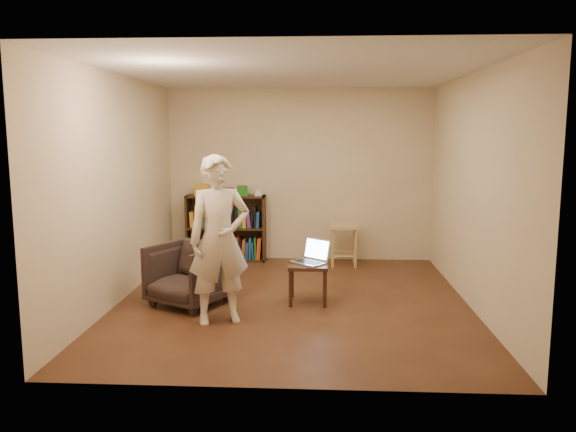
# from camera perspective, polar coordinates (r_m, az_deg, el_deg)

# --- Properties ---
(floor) EXTENTS (4.50, 4.50, 0.00)m
(floor) POSITION_cam_1_polar(r_m,az_deg,el_deg) (6.59, 0.49, -8.66)
(floor) COLOR #3F2114
(floor) RESTS_ON ground
(ceiling) EXTENTS (4.50, 4.50, 0.00)m
(ceiling) POSITION_cam_1_polar(r_m,az_deg,el_deg) (6.33, 0.52, 14.46)
(ceiling) COLOR silver
(ceiling) RESTS_ON wall_back
(wall_back) EXTENTS (4.00, 0.00, 4.00)m
(wall_back) POSITION_cam_1_polar(r_m,az_deg,el_deg) (8.57, 1.21, 4.18)
(wall_back) COLOR beige
(wall_back) RESTS_ON floor
(wall_left) EXTENTS (0.00, 4.50, 4.50)m
(wall_left) POSITION_cam_1_polar(r_m,az_deg,el_deg) (6.72, -16.80, 2.65)
(wall_left) COLOR beige
(wall_left) RESTS_ON floor
(wall_right) EXTENTS (0.00, 4.50, 4.50)m
(wall_right) POSITION_cam_1_polar(r_m,az_deg,el_deg) (6.55, 18.29, 2.44)
(wall_right) COLOR beige
(wall_right) RESTS_ON floor
(bookshelf) EXTENTS (1.20, 0.30, 1.00)m
(bookshelf) POSITION_cam_1_polar(r_m,az_deg,el_deg) (8.63, -6.28, -1.60)
(bookshelf) COLOR black
(bookshelf) RESTS_ON floor
(box_yellow) EXTENTS (0.22, 0.17, 0.17)m
(box_yellow) POSITION_cam_1_polar(r_m,az_deg,el_deg) (8.62, -8.81, 2.67)
(box_yellow) COLOR gold
(box_yellow) RESTS_ON bookshelf
(red_cloth) EXTENTS (0.36, 0.28, 0.11)m
(red_cloth) POSITION_cam_1_polar(r_m,az_deg,el_deg) (8.55, -6.62, 2.46)
(red_cloth) COLOR maroon
(red_cloth) RESTS_ON bookshelf
(box_green) EXTENTS (0.17, 0.17, 0.15)m
(box_green) POSITION_cam_1_polar(r_m,az_deg,el_deg) (8.47, -4.65, 2.57)
(box_green) COLOR #206C1C
(box_green) RESTS_ON bookshelf
(box_white) EXTENTS (0.12, 0.12, 0.08)m
(box_white) POSITION_cam_1_polar(r_m,az_deg,el_deg) (8.45, -3.09, 2.34)
(box_white) COLOR silver
(box_white) RESTS_ON bookshelf
(stool) EXTENTS (0.42, 0.42, 0.61)m
(stool) POSITION_cam_1_polar(r_m,az_deg,el_deg) (8.27, 5.70, -1.68)
(stool) COLOR #A68E50
(stool) RESTS_ON floor
(armchair) EXTENTS (1.03, 1.04, 0.70)m
(armchair) POSITION_cam_1_polar(r_m,az_deg,el_deg) (6.48, -10.04, -5.84)
(armchair) COLOR #2C201D
(armchair) RESTS_ON floor
(side_table) EXTENTS (0.45, 0.45, 0.45)m
(side_table) POSITION_cam_1_polar(r_m,az_deg,el_deg) (6.46, 2.06, -5.52)
(side_table) COLOR black
(side_table) RESTS_ON floor
(laptop) EXTENTS (0.48, 0.48, 0.27)m
(laptop) POSITION_cam_1_polar(r_m,az_deg,el_deg) (6.48, 2.40, -4.23)
(laptop) COLOR silver
(laptop) RESTS_ON side_table
(person) EXTENTS (0.74, 0.62, 1.72)m
(person) POSITION_cam_1_polar(r_m,az_deg,el_deg) (5.74, -7.00, -2.42)
(person) COLOR beige
(person) RESTS_ON floor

